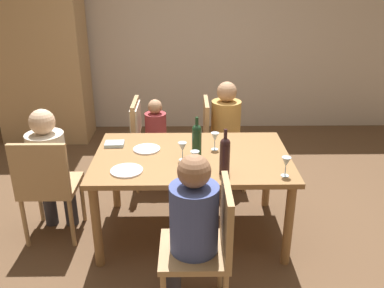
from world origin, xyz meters
name	(u,v)px	position (x,y,z in m)	size (l,w,h in m)	color
ground_plane	(192,231)	(0.00, 0.00, 0.00)	(10.00, 10.00, 0.00)	brown
rear_room_partition	(189,31)	(0.00, 2.70, 1.35)	(6.40, 0.12, 2.70)	beige
armoire_cabinet	(41,57)	(-1.89, 2.25, 1.10)	(1.18, 0.62, 2.18)	tan
dining_table	(192,165)	(0.00, 0.00, 0.65)	(1.58, 1.01, 0.73)	olive
chair_far_right	(217,137)	(0.27, 0.88, 0.53)	(0.44, 0.44, 0.92)	tan
chair_near	(208,241)	(0.09, -0.88, 0.53)	(0.44, 0.44, 0.92)	tan
chair_left_end	(47,183)	(-1.17, -0.09, 0.53)	(0.44, 0.44, 0.92)	tan
chair_far_left	(144,132)	(-0.48, 0.88, 0.59)	(0.45, 0.44, 0.92)	tan
person_woman_host	(228,127)	(0.38, 0.88, 0.65)	(0.34, 0.30, 1.11)	#33333D
person_man_bearded	(190,225)	(-0.03, -0.88, 0.65)	(0.35, 0.30, 1.13)	#33333D
person_man_guest	(49,164)	(-1.17, 0.03, 0.65)	(0.30, 0.35, 1.13)	#33333D
person_child_small	(158,135)	(-0.33, 0.88, 0.56)	(0.25, 0.22, 0.94)	#33333D
wine_bottle_tall_green	(225,155)	(0.23, -0.32, 0.88)	(0.08, 0.08, 0.35)	black
wine_bottle_dark_red	(197,140)	(0.04, -0.05, 0.88)	(0.08, 0.08, 0.34)	#19381E
wine_glass_near_left	(286,163)	(0.67, -0.37, 0.84)	(0.07, 0.07, 0.15)	silver
wine_glass_centre	(195,156)	(0.02, -0.25, 0.84)	(0.07, 0.07, 0.15)	silver
wine_glass_near_right	(215,138)	(0.19, 0.12, 0.84)	(0.07, 0.07, 0.15)	silver
wine_glass_far	(182,148)	(-0.08, -0.09, 0.84)	(0.07, 0.07, 0.15)	silver
dinner_plate_host	(127,171)	(-0.49, -0.28, 0.74)	(0.24, 0.24, 0.01)	white
dinner_plate_guest_left	(147,149)	(-0.38, 0.12, 0.74)	(0.23, 0.23, 0.01)	white
folded_napkin	(114,144)	(-0.66, 0.21, 0.74)	(0.16, 0.12, 0.03)	#ADC6D6
handbag	(190,174)	(0.00, 0.88, 0.11)	(0.28, 0.12, 0.22)	brown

